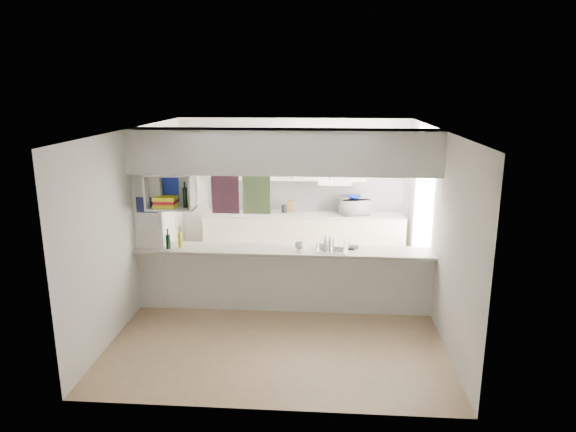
# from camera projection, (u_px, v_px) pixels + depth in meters

# --- Properties ---
(floor) EXTENTS (4.80, 4.80, 0.00)m
(floor) POSITION_uv_depth(u_px,v_px,m) (283.00, 309.00, 7.48)
(floor) COLOR #9A7859
(floor) RESTS_ON ground
(ceiling) EXTENTS (4.80, 4.80, 0.00)m
(ceiling) POSITION_uv_depth(u_px,v_px,m) (283.00, 129.00, 6.83)
(ceiling) COLOR white
(ceiling) RESTS_ON wall_back
(wall_back) EXTENTS (4.20, 0.00, 4.20)m
(wall_back) POSITION_uv_depth(u_px,v_px,m) (294.00, 189.00, 9.48)
(wall_back) COLOR silver
(wall_back) RESTS_ON floor
(wall_left) EXTENTS (0.00, 4.80, 4.80)m
(wall_left) POSITION_uv_depth(u_px,v_px,m) (137.00, 220.00, 7.30)
(wall_left) COLOR silver
(wall_left) RESTS_ON floor
(wall_right) EXTENTS (0.00, 4.80, 4.80)m
(wall_right) POSITION_uv_depth(u_px,v_px,m) (436.00, 226.00, 7.01)
(wall_right) COLOR silver
(wall_right) RESTS_ON floor
(servery_partition) EXTENTS (4.20, 0.50, 2.60)m
(servery_partition) POSITION_uv_depth(u_px,v_px,m) (271.00, 198.00, 7.08)
(servery_partition) COLOR silver
(servery_partition) RESTS_ON floor
(cubby_shelf) EXTENTS (0.65, 0.35, 0.50)m
(cubby_shelf) POSITION_uv_depth(u_px,v_px,m) (170.00, 194.00, 7.10)
(cubby_shelf) COLOR white
(cubby_shelf) RESTS_ON bulkhead
(kitchen_run) EXTENTS (3.60, 0.63, 2.24)m
(kitchen_run) POSITION_uv_depth(u_px,v_px,m) (302.00, 218.00, 9.33)
(kitchen_run) COLOR beige
(kitchen_run) RESTS_ON floor
(microwave) EXTENTS (0.58, 0.46, 0.28)m
(microwave) POSITION_uv_depth(u_px,v_px,m) (355.00, 206.00, 9.19)
(microwave) COLOR white
(microwave) RESTS_ON bench_top
(bowl) EXTENTS (0.23, 0.23, 0.06)m
(bowl) POSITION_uv_depth(u_px,v_px,m) (354.00, 197.00, 9.15)
(bowl) COLOR #0D1C91
(bowl) RESTS_ON microwave
(dish_rack) EXTENTS (0.47, 0.38, 0.23)m
(dish_rack) POSITION_uv_depth(u_px,v_px,m) (333.00, 244.00, 7.17)
(dish_rack) COLOR silver
(dish_rack) RESTS_ON breakfast_bar
(cup) EXTENTS (0.15, 0.15, 0.10)m
(cup) POSITION_uv_depth(u_px,v_px,m) (299.00, 246.00, 7.18)
(cup) COLOR white
(cup) RESTS_ON dish_rack
(wine_bottles) EXTENTS (0.22, 0.15, 0.31)m
(wine_bottles) POSITION_uv_depth(u_px,v_px,m) (174.00, 240.00, 7.27)
(wine_bottles) COLOR black
(wine_bottles) RESTS_ON breakfast_bar
(plastic_tubs) EXTENTS (0.56, 0.22, 0.07)m
(plastic_tubs) POSITION_uv_depth(u_px,v_px,m) (337.00, 246.00, 7.28)
(plastic_tubs) COLOR silver
(plastic_tubs) RESTS_ON breakfast_bar
(utensil_jar) EXTENTS (0.10, 0.10, 0.14)m
(utensil_jar) POSITION_uv_depth(u_px,v_px,m) (284.00, 209.00, 9.32)
(utensil_jar) COLOR black
(utensil_jar) RESTS_ON bench_top
(knife_block) EXTENTS (0.12, 0.10, 0.22)m
(knife_block) POSITION_uv_depth(u_px,v_px,m) (291.00, 206.00, 9.33)
(knife_block) COLOR brown
(knife_block) RESTS_ON bench_top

